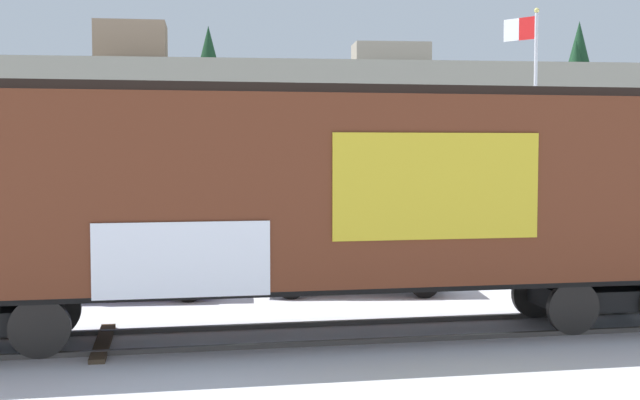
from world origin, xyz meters
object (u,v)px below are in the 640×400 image
flagpole (529,94)px  parked_car_silver (351,255)px  parked_car_blue (122,256)px  freight_car (314,192)px

flagpole → parked_car_silver: (-7.75, -9.92, -4.23)m
parked_car_silver → flagpole: bearing=52.0°
flagpole → parked_car_blue: (-12.72, -9.93, -4.18)m
freight_car → flagpole: 16.97m
freight_car → parked_car_blue: bearing=131.4°
flagpole → parked_car_blue: bearing=-142.0°
parked_car_blue → flagpole: bearing=38.0°
parked_car_blue → freight_car: bearing=-48.6°
freight_car → flagpole: flagpole is taller
parked_car_blue → parked_car_silver: 4.97m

